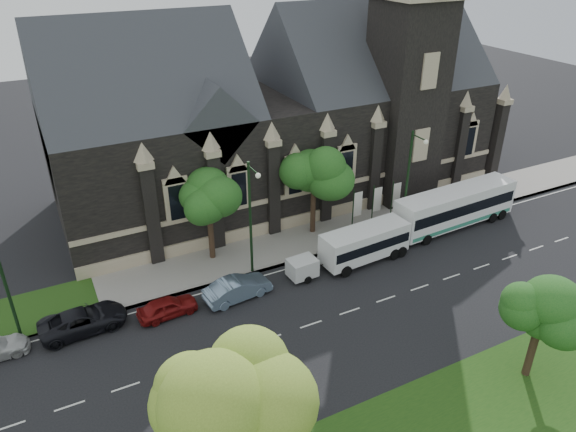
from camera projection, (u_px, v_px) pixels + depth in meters
ground at (350, 311)px, 36.02m from camera, size 160.00×160.00×0.00m
sidewalk at (286, 245)px, 43.45m from camera, size 80.00×5.00×0.15m
museum at (290, 111)px, 48.97m from camera, size 40.00×17.70×29.90m
tree_park_near at (230, 390)px, 21.39m from camera, size 4.42×4.42×8.56m
tree_park_east at (543, 308)px, 28.98m from camera, size 3.40×3.40×6.28m
tree_walk_right at (315, 168)px, 42.97m from camera, size 4.08×4.08×7.80m
tree_walk_left at (209, 191)px, 39.40m from camera, size 3.91×3.91×7.64m
street_lamp_near at (409, 177)px, 43.18m from camera, size 0.36×1.88×9.00m
street_lamp_mid at (251, 214)px, 37.58m from camera, size 0.36×1.88×9.00m
street_lamp_far at (1, 271)px, 31.18m from camera, size 0.36×1.88×9.00m
banner_flag_left at (356, 207)px, 44.48m from camera, size 0.90×0.10×4.00m
banner_flag_center at (376, 202)px, 45.28m from camera, size 0.90×0.10×4.00m
banner_flag_right at (395, 197)px, 46.08m from camera, size 0.90×0.10×4.00m
tour_coach at (455, 207)px, 45.59m from camera, size 11.94×3.21×3.45m
shuttle_bus at (365, 242)px, 40.90m from camera, size 7.32×2.93×2.77m
box_trailer at (302, 268)px, 39.07m from camera, size 3.03×1.78×1.60m
sedan at (238, 288)px, 36.99m from camera, size 4.98×2.22×1.59m
car_far_red at (167, 307)px, 35.35m from camera, size 4.09×1.86×1.36m
car_far_black at (83, 320)px, 34.03m from camera, size 5.53×2.74×1.51m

